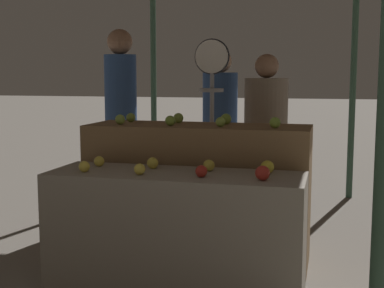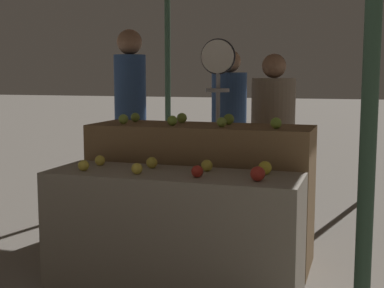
# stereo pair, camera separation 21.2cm
# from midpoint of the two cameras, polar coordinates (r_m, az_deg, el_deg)

# --- Properties ---
(ground_plane) EXTENTS (60.00, 60.00, 0.00)m
(ground_plane) POSITION_cam_midpoint_polar(r_m,az_deg,el_deg) (3.62, -0.28, -15.09)
(ground_plane) COLOR gray
(display_counter_front) EXTENTS (1.64, 0.55, 0.76)m
(display_counter_front) POSITION_cam_midpoint_polar(r_m,az_deg,el_deg) (3.49, -0.28, -9.28)
(display_counter_front) COLOR gray
(display_counter_front) RESTS_ON ground_plane
(display_counter_back) EXTENTS (1.64, 0.55, 1.02)m
(display_counter_back) POSITION_cam_midpoint_polar(r_m,az_deg,el_deg) (4.02, 2.42, -5.22)
(display_counter_back) COLOR olive
(display_counter_back) RESTS_ON ground_plane
(apple_front_0) EXTENTS (0.07, 0.07, 0.07)m
(apple_front_0) POSITION_cam_midpoint_polar(r_m,az_deg,el_deg) (3.51, -9.82, -2.28)
(apple_front_0) COLOR yellow
(apple_front_0) RESTS_ON display_counter_front
(apple_front_1) EXTENTS (0.07, 0.07, 0.07)m
(apple_front_1) POSITION_cam_midpoint_polar(r_m,az_deg,el_deg) (3.36, -4.10, -2.64)
(apple_front_1) COLOR yellow
(apple_front_1) RESTS_ON display_counter_front
(apple_front_2) EXTENTS (0.07, 0.07, 0.07)m
(apple_front_2) POSITION_cam_midpoint_polar(r_m,az_deg,el_deg) (3.25, 2.43, -2.94)
(apple_front_2) COLOR #AD281E
(apple_front_2) RESTS_ON display_counter_front
(apple_front_3) EXTENTS (0.09, 0.09, 0.09)m
(apple_front_3) POSITION_cam_midpoint_polar(r_m,az_deg,el_deg) (3.17, 8.94, -3.16)
(apple_front_3) COLOR #B72D23
(apple_front_3) RESTS_ON display_counter_front
(apple_front_4) EXTENTS (0.07, 0.07, 0.07)m
(apple_front_4) POSITION_cam_midpoint_polar(r_m,az_deg,el_deg) (3.71, -8.19, -1.76)
(apple_front_4) COLOR yellow
(apple_front_4) RESTS_ON display_counter_front
(apple_front_5) EXTENTS (0.08, 0.08, 0.08)m
(apple_front_5) POSITION_cam_midpoint_polar(r_m,az_deg,el_deg) (3.57, -2.62, -2.01)
(apple_front_5) COLOR gold
(apple_front_5) RESTS_ON display_counter_front
(apple_front_6) EXTENTS (0.08, 0.08, 0.08)m
(apple_front_6) POSITION_cam_midpoint_polar(r_m,az_deg,el_deg) (3.45, 3.36, -2.32)
(apple_front_6) COLOR gold
(apple_front_6) RESTS_ON display_counter_front
(apple_front_7) EXTENTS (0.09, 0.09, 0.09)m
(apple_front_7) POSITION_cam_midpoint_polar(r_m,az_deg,el_deg) (3.38, 9.57, -2.54)
(apple_front_7) COLOR gold
(apple_front_7) RESTS_ON display_counter_front
(apple_back_0) EXTENTS (0.07, 0.07, 0.07)m
(apple_back_0) POSITION_cam_midpoint_polar(r_m,az_deg,el_deg) (4.03, -5.84, 2.65)
(apple_back_0) COLOR #8EB247
(apple_back_0) RESTS_ON display_counter_back
(apple_back_1) EXTENTS (0.07, 0.07, 0.07)m
(apple_back_1) POSITION_cam_midpoint_polar(r_m,az_deg,el_deg) (3.88, -0.56, 2.51)
(apple_back_1) COLOR #84AD3D
(apple_back_1) RESTS_ON display_counter_back
(apple_back_2) EXTENTS (0.07, 0.07, 0.07)m
(apple_back_2) POSITION_cam_midpoint_polar(r_m,az_deg,el_deg) (3.78, 4.79, 2.33)
(apple_back_2) COLOR #8EB247
(apple_back_2) RESTS_ON display_counter_back
(apple_back_3) EXTENTS (0.08, 0.08, 0.08)m
(apple_back_3) POSITION_cam_midpoint_polar(r_m,az_deg,el_deg) (3.71, 10.57, 2.20)
(apple_back_3) COLOR #84AD3D
(apple_back_3) RESTS_ON display_counter_back
(apple_back_4) EXTENTS (0.07, 0.07, 0.07)m
(apple_back_4) POSITION_cam_midpoint_polar(r_m,az_deg,el_deg) (4.22, -4.64, 2.85)
(apple_back_4) COLOR #8EB247
(apple_back_4) RESTS_ON display_counter_back
(apple_back_5) EXTENTS (0.08, 0.08, 0.08)m
(apple_back_5) POSITION_cam_midpoint_polar(r_m,az_deg,el_deg) (4.10, 0.39, 2.79)
(apple_back_5) COLOR #8EB247
(apple_back_5) RESTS_ON display_counter_back
(apple_back_6) EXTENTS (0.08, 0.08, 0.08)m
(apple_back_6) POSITION_cam_midpoint_polar(r_m,az_deg,el_deg) (3.99, 5.47, 2.65)
(apple_back_6) COLOR #84AD3D
(apple_back_6) RESTS_ON display_counter_back
(produce_scale) EXTENTS (0.30, 0.20, 1.68)m
(produce_scale) POSITION_cam_midpoint_polar(r_m,az_deg,el_deg) (4.47, 4.12, 5.42)
(produce_scale) COLOR #99999E
(produce_scale) RESTS_ON ground_plane
(person_vendor_at_scale) EXTENTS (0.37, 0.37, 1.56)m
(person_vendor_at_scale) POSITION_cam_midpoint_polar(r_m,az_deg,el_deg) (4.66, 9.91, 1.20)
(person_vendor_at_scale) COLOR #2D2D38
(person_vendor_at_scale) RESTS_ON ground_plane
(person_customer_left) EXTENTS (0.35, 0.35, 1.62)m
(person_customer_left) POSITION_cam_midpoint_polar(r_m,az_deg,el_deg) (5.10, 5.15, 2.32)
(person_customer_left) COLOR #2D2D38
(person_customer_left) RESTS_ON ground_plane
(person_customer_right) EXTENTS (0.33, 0.33, 1.82)m
(person_customer_right) POSITION_cam_midpoint_polar(r_m,az_deg,el_deg) (5.17, -5.42, 3.92)
(person_customer_right) COLOR #2D2D38
(person_customer_right) RESTS_ON ground_plane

